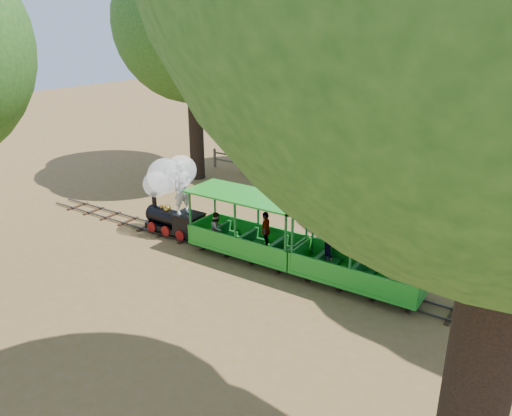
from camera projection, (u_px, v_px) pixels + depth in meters
The scene contains 11 objects.
ground at pixel (285, 268), 15.59m from camera, with size 90.00×90.00×0.00m, color olive.
track at pixel (285, 266), 15.57m from camera, with size 22.00×1.00×0.10m.
locomotive at pixel (170, 189), 17.49m from camera, with size 2.66×1.25×3.05m.
carriage_front at pixel (246, 234), 16.05m from camera, with size 3.95×1.61×2.05m.
carriage_rear at pixel (358, 263), 14.05m from camera, with size 3.95×1.61×2.05m.
oak_nw at pixel (192, 14), 22.13m from camera, with size 8.79×7.73×10.71m.
oak_nc at pixel (361, 1), 21.31m from camera, with size 7.34×6.46×10.73m.
fence at pixel (379, 185), 21.64m from camera, with size 18.10×0.10×1.00m.
shrub_west at pixel (285, 156), 25.40m from camera, with size 2.33×1.79×1.61m, color #2D6B1E.
shrub_mid_w at pixel (345, 161), 23.61m from camera, with size 3.03×2.33×2.10m, color #2D6B1E.
shrub_mid_e at pixel (394, 177), 22.49m from camera, with size 1.92×1.48×1.33m, color #2D6B1E.
Camera 1 is at (6.93, -12.14, 7.20)m, focal length 35.00 mm.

